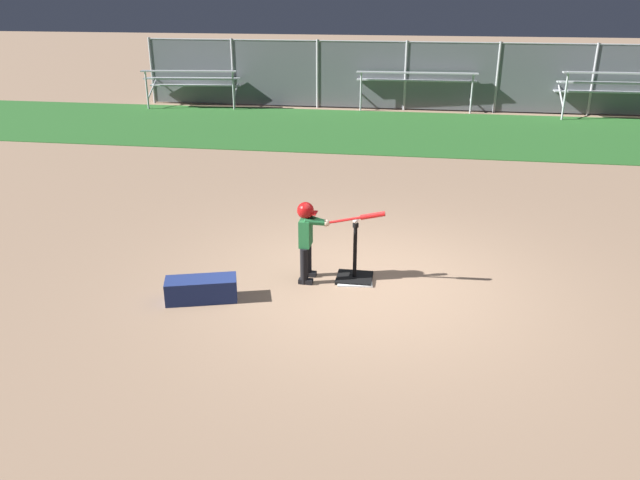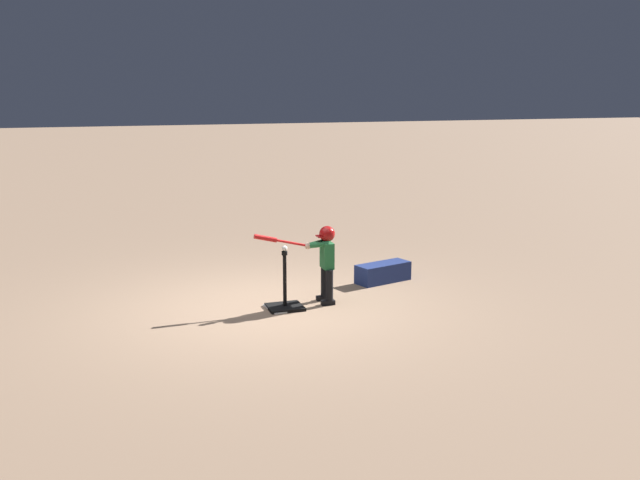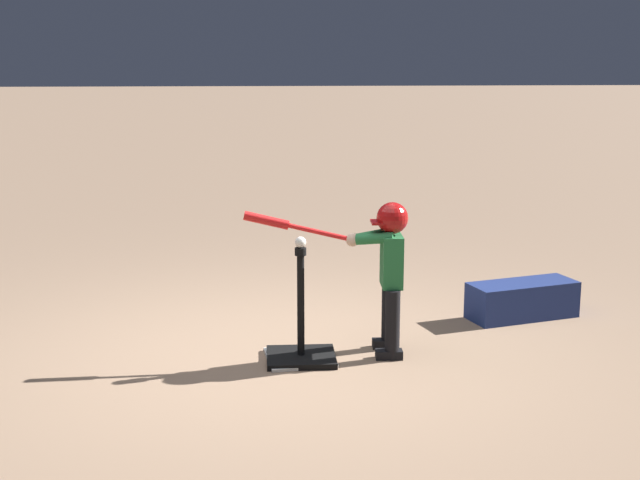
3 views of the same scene
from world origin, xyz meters
The scene contains 11 objects.
ground_plane centered at (0.00, 0.00, 0.00)m, with size 90.00×90.00×0.00m, color #93755B.
grass_outfield_strip centered at (0.00, 9.21, 0.01)m, with size 56.00×5.38×0.02m, color #286026.
backstop_fence centered at (0.00, 12.32, 1.07)m, with size 16.23×0.08×2.04m.
home_plate centered at (-0.22, 0.08, 0.01)m, with size 0.44×0.44×0.02m, color white.
batting_tee centered at (-0.23, 0.10, 0.10)m, with size 0.46×0.41×0.77m.
batter_child centered at (-0.80, 0.00, 0.66)m, with size 1.09×0.33×1.04m.
baseball centered at (-0.23, 0.10, 0.81)m, with size 0.07×0.07×0.07m, color white.
bleachers_right_center centered at (-6.61, 12.38, 0.59)m, with size 3.15×2.65×1.19m.
bleachers_center centered at (0.31, 13.01, 0.59)m, with size 3.63×2.34×1.20m.
bleachers_far_left centered at (6.12, 12.36, 0.67)m, with size 3.64×2.19×1.37m.
equipment_bag centered at (-1.98, -0.75, 0.14)m, with size 0.84×0.32×0.28m, color navy.
Camera 1 is at (0.47, -7.12, 3.48)m, focal length 35.00 mm.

